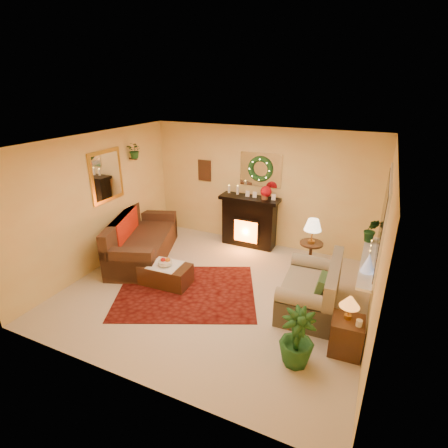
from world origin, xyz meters
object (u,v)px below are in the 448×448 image
at_px(end_table_square, 346,335).
at_px(loveseat, 310,284).
at_px(sofa, 143,238).
at_px(fireplace, 249,222).
at_px(coffee_table, 166,273).
at_px(side_table_round, 310,254).

bearing_deg(end_table_square, loveseat, 128.84).
relative_size(sofa, fireplace, 1.86).
distance_m(fireplace, coffee_table, 2.35).
relative_size(sofa, coffee_table, 2.39).
bearing_deg(end_table_square, fireplace, 132.43).
bearing_deg(sofa, end_table_square, -35.42).
xyz_separation_m(sofa, coffee_table, (0.99, -0.70, -0.22)).
xyz_separation_m(fireplace, side_table_round, (1.49, -0.55, -0.23)).
height_order(sofa, coffee_table, sofa).
height_order(sofa, fireplace, fireplace).
bearing_deg(side_table_round, end_table_square, -66.17).
bearing_deg(loveseat, coffee_table, -173.87).
xyz_separation_m(side_table_round, end_table_square, (0.92, -2.08, -0.05)).
xyz_separation_m(side_table_round, coffee_table, (-2.27, -1.63, -0.12)).
distance_m(sofa, end_table_square, 4.34).
xyz_separation_m(sofa, fireplace, (1.78, 1.49, 0.12)).
bearing_deg(side_table_round, coffee_table, -144.28).
bearing_deg(loveseat, end_table_square, -53.73).
relative_size(sofa, end_table_square, 4.19).
xyz_separation_m(loveseat, side_table_round, (-0.25, 1.25, -0.09)).
xyz_separation_m(sofa, side_table_round, (3.26, 0.94, -0.11)).
bearing_deg(loveseat, fireplace, 131.39).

